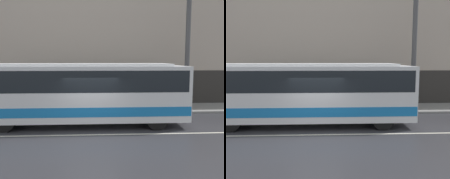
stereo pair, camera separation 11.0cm
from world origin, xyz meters
The scene contains 6 objects.
ground_plane centered at (0.00, 0.00, 0.00)m, with size 60.00×60.00×0.00m, color #333338.
sidewalk centered at (0.00, 5.49, 0.06)m, with size 60.00×2.97×0.13m.
building_facade centered at (0.00, 7.12, 4.85)m, with size 60.00×0.35×10.06m.
lane_stripe centered at (0.00, 0.00, 0.00)m, with size 54.00×0.14×0.01m.
transit_bus centered at (-0.84, 1.76, 1.75)m, with size 11.13×2.53×3.11m.
utility_pole_near centered at (5.88, 4.59, 3.97)m, with size 0.30×0.30×7.68m.
Camera 2 is at (0.45, -10.75, 3.34)m, focal length 40.00 mm.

